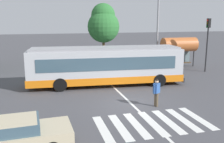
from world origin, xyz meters
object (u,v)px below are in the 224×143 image
Objects in this scene: city_transit_bus at (106,66)px; parked_car_white at (101,55)px; pedestrian_crossing_street at (156,91)px; foreground_sedan at (13,134)px; parked_car_black at (81,56)px; parked_car_silver at (122,54)px; twin_arm_street_lamp at (158,10)px; background_tree_right at (103,23)px; bus_stop_shelter at (179,45)px; traffic_light_far_corner at (208,37)px.

city_transit_bus is 2.72× the size of parked_car_white.
parked_car_white is at bearing 88.08° from pedestrian_crossing_street.
city_transit_bus reaches higher than foreground_sedan.
city_transit_bus reaches higher than pedestrian_crossing_street.
parked_car_silver is at bearing -0.16° from parked_car_black.
parked_car_black is at bearing 145.43° from twin_arm_street_lamp.
foreground_sedan is (-6.06, -9.09, -0.82)m from city_transit_bus.
background_tree_right is at bearing 109.25° from parked_car_silver.
parked_car_white is at bearing 78.90° from city_transit_bus.
foreground_sedan and parked_car_black have the same top height.
twin_arm_street_lamp is at bearing -68.31° from background_tree_right.
background_tree_right is (3.90, 4.19, 3.86)m from parked_car_black.
bus_stop_shelter is (9.60, 5.51, 0.83)m from city_transit_bus.
pedestrian_crossing_street is 14.14m from twin_arm_street_lamp.
pedestrian_crossing_street is 17.48m from parked_car_silver.
parked_car_black is at bearing 149.01° from bus_stop_shelter.
parked_car_black is at bearing 74.52° from foreground_sedan.
background_tree_right reaches higher than bus_stop_shelter.
traffic_light_far_corner is at bearing -46.47° from parked_car_white.
traffic_light_far_corner is at bearing -38.55° from parked_car_black.
pedestrian_crossing_street is at bearing -138.49° from traffic_light_far_corner.
pedestrian_crossing_street is at bearing -83.17° from parked_car_black.
traffic_light_far_corner is 3.47m from bus_stop_shelter.
pedestrian_crossing_street is 0.33× the size of traffic_light_far_corner.
parked_car_black is 1.01× the size of parked_car_white.
foreground_sedan is 1.01× the size of parked_car_silver.
traffic_light_far_corner reaches higher than parked_car_black.
traffic_light_far_corner is at bearing 41.51° from pedestrian_crossing_street.
pedestrian_crossing_street is 0.38× the size of parked_car_white.
parked_car_white is at bearing 2.47° from parked_car_black.
twin_arm_street_lamp reaches higher than pedestrian_crossing_street.
traffic_light_far_corner reaches higher than parked_car_white.
twin_arm_street_lamp is (2.30, -5.27, 5.39)m from parked_car_silver.
foreground_sedan is at bearing -131.14° from twin_arm_street_lamp.
parked_car_black is at bearing 96.83° from pedestrian_crossing_street.
foreground_sedan is at bearing -118.29° from parked_car_silver.
parked_car_silver is at bearing 61.71° from foreground_sedan.
city_transit_bus is 7.18× the size of pedestrian_crossing_street.
parked_car_silver is (2.73, -0.13, 0.00)m from parked_car_white.
foreground_sedan is at bearing -123.70° from city_transit_bus.
background_tree_right is (-3.77, 9.47, -1.53)m from twin_arm_street_lamp.
parked_car_silver is (5.37, -0.01, 0.00)m from parked_car_black.
bus_stop_shelter is (15.66, 14.59, 1.65)m from foreground_sedan.
pedestrian_crossing_street reaches higher than parked_car_white.
foreground_sedan is 21.35m from parked_car_black.
foreground_sedan and parked_car_white have the same top height.
background_tree_right is (-6.06, 10.17, 2.21)m from bus_stop_shelter.
twin_arm_street_lamp is at bearing 163.02° from bus_stop_shelter.
traffic_light_far_corner is at bearing 12.84° from city_transit_bus.
twin_arm_street_lamp is (-3.63, 3.72, 2.65)m from traffic_light_far_corner.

